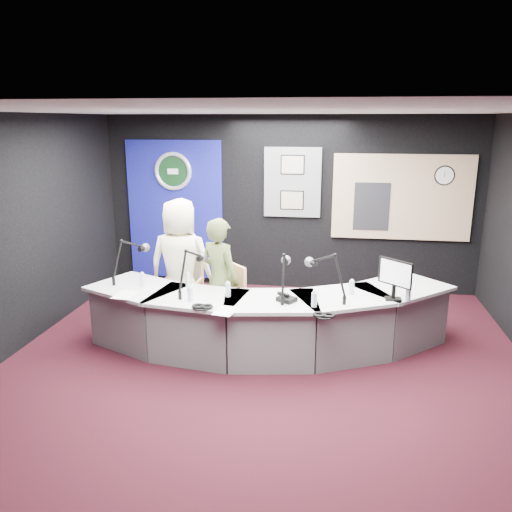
% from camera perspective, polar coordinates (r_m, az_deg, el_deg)
% --- Properties ---
extents(ground, '(6.00, 6.00, 0.00)m').
position_cam_1_polar(ground, '(5.90, 0.75, -12.47)').
color(ground, black).
rests_on(ground, ground).
extents(ceiling, '(6.00, 6.00, 0.02)m').
position_cam_1_polar(ceiling, '(5.24, 0.86, 15.86)').
color(ceiling, silver).
rests_on(ceiling, ground).
extents(wall_back, '(6.00, 0.02, 2.80)m').
position_cam_1_polar(wall_back, '(8.33, 3.70, 5.79)').
color(wall_back, black).
rests_on(wall_back, ground).
extents(wall_front, '(6.00, 0.02, 2.80)m').
position_cam_1_polar(wall_front, '(2.65, -8.60, -14.91)').
color(wall_front, black).
rests_on(wall_front, ground).
extents(wall_left, '(0.02, 6.00, 2.80)m').
position_cam_1_polar(wall_left, '(6.52, -26.31, 1.73)').
color(wall_left, black).
rests_on(wall_left, ground).
extents(broadcast_desk, '(4.50, 1.90, 0.75)m').
position_cam_1_polar(broadcast_desk, '(6.24, 1.02, -7.08)').
color(broadcast_desk, silver).
rests_on(broadcast_desk, ground).
extents(backdrop_panel, '(1.60, 0.05, 2.30)m').
position_cam_1_polar(backdrop_panel, '(8.70, -8.96, 5.03)').
color(backdrop_panel, navy).
rests_on(backdrop_panel, wall_back).
extents(agency_seal, '(0.63, 0.07, 0.63)m').
position_cam_1_polar(agency_seal, '(8.57, -9.21, 9.27)').
color(agency_seal, silver).
rests_on(agency_seal, backdrop_panel).
extents(seal_center, '(0.48, 0.01, 0.48)m').
position_cam_1_polar(seal_center, '(8.58, -9.20, 9.27)').
color(seal_center, black).
rests_on(seal_center, backdrop_panel).
extents(pinboard, '(0.90, 0.04, 1.10)m').
position_cam_1_polar(pinboard, '(8.24, 4.07, 8.15)').
color(pinboard, slate).
rests_on(pinboard, wall_back).
extents(framed_photo_upper, '(0.34, 0.02, 0.27)m').
position_cam_1_polar(framed_photo_upper, '(8.19, 4.09, 10.08)').
color(framed_photo_upper, gray).
rests_on(framed_photo_upper, pinboard).
extents(framed_photo_lower, '(0.34, 0.02, 0.27)m').
position_cam_1_polar(framed_photo_lower, '(8.25, 4.01, 6.20)').
color(framed_photo_lower, gray).
rests_on(framed_photo_lower, pinboard).
extents(booth_window_frame, '(2.12, 0.06, 1.32)m').
position_cam_1_polar(booth_window_frame, '(8.30, 15.88, 6.29)').
color(booth_window_frame, tan).
rests_on(booth_window_frame, wall_back).
extents(booth_glow, '(2.00, 0.02, 1.20)m').
position_cam_1_polar(booth_glow, '(8.30, 15.89, 6.28)').
color(booth_glow, '#FFD0A1').
rests_on(booth_glow, booth_window_frame).
extents(equipment_rack, '(0.55, 0.02, 0.75)m').
position_cam_1_polar(equipment_rack, '(8.25, 12.72, 5.38)').
color(equipment_rack, black).
rests_on(equipment_rack, booth_window_frame).
extents(wall_clock, '(0.28, 0.01, 0.28)m').
position_cam_1_polar(wall_clock, '(8.33, 20.21, 8.40)').
color(wall_clock, white).
rests_on(wall_clock, booth_window_frame).
extents(armchair_left, '(0.49, 0.49, 0.86)m').
position_cam_1_polar(armchair_left, '(6.96, -8.24, -4.42)').
color(armchair_left, tan).
rests_on(armchair_left, ground).
extents(armchair_right, '(0.77, 0.77, 0.97)m').
position_cam_1_polar(armchair_right, '(6.49, -3.98, -5.22)').
color(armchair_right, tan).
rests_on(armchair_right, ground).
extents(draped_jacket, '(0.50, 0.11, 0.70)m').
position_cam_1_polar(draped_jacket, '(7.14, -7.93, -2.30)').
color(draped_jacket, '#666456').
rests_on(draped_jacket, armchair_left).
extents(person_man, '(0.85, 0.56, 1.74)m').
position_cam_1_polar(person_man, '(6.83, -8.38, -0.90)').
color(person_man, '#FFF8CB').
rests_on(person_man, ground).
extents(person_woman, '(0.68, 0.61, 1.57)m').
position_cam_1_polar(person_woman, '(6.40, -4.03, -2.67)').
color(person_woman, '#535E31').
rests_on(person_woman, ground).
extents(computer_monitor, '(0.38, 0.35, 0.33)m').
position_cam_1_polar(computer_monitor, '(5.91, 15.19, -1.78)').
color(computer_monitor, black).
rests_on(computer_monitor, broadcast_desk).
extents(desk_phone, '(0.25, 0.23, 0.05)m').
position_cam_1_polar(desk_phone, '(5.75, 3.43, -4.81)').
color(desk_phone, black).
rests_on(desk_phone, broadcast_desk).
extents(headphones_near, '(0.22, 0.22, 0.04)m').
position_cam_1_polar(headphones_near, '(5.36, 7.58, -6.52)').
color(headphones_near, black).
rests_on(headphones_near, broadcast_desk).
extents(headphones_far, '(0.22, 0.22, 0.04)m').
position_cam_1_polar(headphones_far, '(5.57, -5.97, -5.61)').
color(headphones_far, black).
rests_on(headphones_far, broadcast_desk).
extents(paper_stack, '(0.24, 0.33, 0.00)m').
position_cam_1_polar(paper_stack, '(6.14, -14.33, -4.20)').
color(paper_stack, white).
rests_on(paper_stack, broadcast_desk).
extents(notepad, '(0.25, 0.33, 0.00)m').
position_cam_1_polar(notepad, '(5.47, -3.41, -6.12)').
color(notepad, white).
rests_on(notepad, broadcast_desk).
extents(boom_mic_a, '(0.32, 0.71, 0.60)m').
position_cam_1_polar(boom_mic_a, '(6.66, -13.86, 0.01)').
color(boom_mic_a, black).
rests_on(boom_mic_a, broadcast_desk).
extents(boom_mic_b, '(0.24, 0.73, 0.60)m').
position_cam_1_polar(boom_mic_b, '(6.05, -7.18, -1.18)').
color(boom_mic_b, black).
rests_on(boom_mic_b, broadcast_desk).
extents(boom_mic_c, '(0.16, 0.74, 0.60)m').
position_cam_1_polar(boom_mic_c, '(5.84, 3.18, -1.65)').
color(boom_mic_c, black).
rests_on(boom_mic_c, broadcast_desk).
extents(boom_mic_d, '(0.53, 0.58, 0.60)m').
position_cam_1_polar(boom_mic_d, '(5.86, 7.84, -1.71)').
color(boom_mic_d, black).
rests_on(boom_mic_d, broadcast_desk).
extents(water_bottles, '(3.18, 0.56, 0.18)m').
position_cam_1_polar(water_bottles, '(5.85, 1.38, -3.77)').
color(water_bottles, silver).
rests_on(water_bottles, broadcast_desk).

